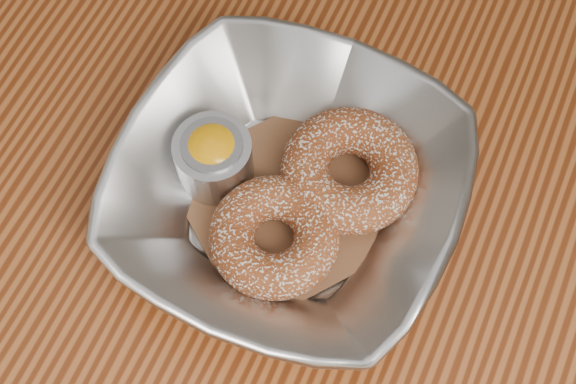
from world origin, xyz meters
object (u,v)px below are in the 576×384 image
at_px(donut_back, 349,170).
at_px(donut_front, 274,237).
at_px(table, 228,253).
at_px(serving_bowl, 288,191).
at_px(ramekin, 214,157).

xyz_separation_m(donut_back, donut_front, (-0.03, -0.07, -0.00)).
xyz_separation_m(table, donut_back, (0.08, 0.06, 0.13)).
distance_m(serving_bowl, donut_back, 0.05).
bearing_deg(donut_front, ramekin, 150.95).
bearing_deg(table, ramekin, 120.37).
bearing_deg(donut_back, serving_bowl, -133.26).
xyz_separation_m(donut_front, ramekin, (-0.07, 0.04, 0.01)).
xyz_separation_m(serving_bowl, donut_back, (0.03, 0.04, -0.00)).
relative_size(serving_bowl, donut_back, 2.43).
height_order(table, serving_bowl, serving_bowl).
bearing_deg(table, donut_back, 34.78).
bearing_deg(ramekin, table, -59.63).
relative_size(table, ramekin, 20.43).
relative_size(serving_bowl, ramekin, 4.30).
relative_size(donut_back, ramekin, 1.77).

